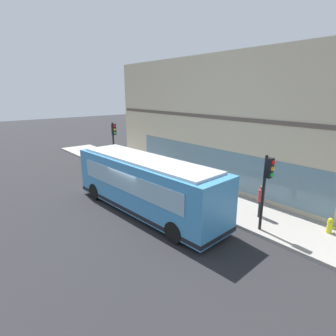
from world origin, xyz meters
TOP-DOWN VIEW (x-y plane):
  - ground at (0.00, 0.00)m, footprint 120.00×120.00m
  - sidewalk_curb at (4.37, 0.00)m, footprint 3.54×40.00m
  - building_corner at (9.60, 0.00)m, footprint 6.99×22.25m
  - city_bus_nearside at (0.25, -0.28)m, footprint 3.13×10.17m
  - traffic_light_near_corner at (3.04, -5.82)m, footprint 0.32×0.49m
  - traffic_light_down_block at (3.14, 8.25)m, footprint 0.32×0.49m
  - fire_hydrant at (5.22, -7.96)m, footprint 0.35×0.35m
  - pedestrian_near_hydrant at (4.96, 3.05)m, footprint 0.32×0.32m
  - pedestrian_by_light_pole at (3.76, 4.23)m, footprint 0.32×0.32m
  - pedestrian_walking_along_curb at (4.27, -4.91)m, footprint 0.32×0.32m

SIDE VIEW (x-z plane):
  - ground at x=0.00m, z-range 0.00..0.00m
  - sidewalk_curb at x=4.37m, z-range 0.00..0.15m
  - fire_hydrant at x=5.22m, z-range 0.14..0.88m
  - pedestrian_near_hydrant at x=4.96m, z-range 0.26..1.87m
  - pedestrian_walking_along_curb at x=4.27m, z-range 0.28..1.99m
  - pedestrian_by_light_pole at x=3.76m, z-range 0.29..2.10m
  - city_bus_nearside at x=0.25m, z-range 0.02..3.09m
  - traffic_light_near_corner at x=3.04m, z-range 0.87..4.49m
  - traffic_light_down_block at x=3.14m, z-range 0.92..4.82m
  - building_corner at x=9.60m, z-range -0.01..8.85m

